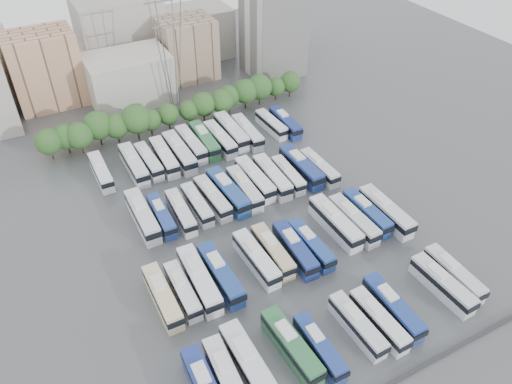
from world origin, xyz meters
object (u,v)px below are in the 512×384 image
bus_r1_s3 (221,274)px  bus_r3_s10 (247,132)px  bus_r1_s13 (386,211)px  bus_r3_s4 (164,157)px  bus_r3_s0 (101,172)px  bus_r3_s2 (134,164)px  bus_r0_s12 (442,284)px  bus_r0_s9 (393,307)px  bus_r3_s9 (231,131)px  bus_r3_s6 (191,144)px  bus_r0_s5 (319,347)px  bus_r1_s6 (273,251)px  bus_r2_s5 (213,198)px  bus_r2_s12 (319,167)px  bus_r3_s8 (220,139)px  bus_r2_s9 (272,177)px  bus_r3_s3 (149,161)px  bus_r3_s7 (205,140)px  bus_r2_s3 (181,212)px  bus_r0_s2 (250,366)px  bus_r2_s10 (288,175)px  bus_r0_s7 (357,325)px  bus_r1_s0 (162,297)px  bus_r0_s1 (227,379)px  bus_r1_s7 (295,249)px  bus_r0_s13 (454,274)px  bus_r1_s5 (256,258)px  bus_r1_s8 (311,245)px  bus_r2_s1 (142,216)px  bus_r2_s11 (301,167)px  apartment_tower (274,26)px  bus_r1_s11 (354,220)px  bus_r1_s1 (183,290)px  bus_r2_s4 (197,204)px  bus_r1_s12 (367,213)px  bus_r3_s5 (179,152)px  bus_r1_s10 (335,222)px  bus_r2_s2 (162,216)px  electricity_pylon (168,36)px  bus_r3_s12 (271,124)px  bus_r0_s8 (379,320)px  bus_r1_s2 (199,279)px  bus_r0_s4 (292,346)px

bus_r1_s3 → bus_r3_s10: size_ratio=1.03×
bus_r1_s13 → bus_r3_s4: size_ratio=1.04×
bus_r3_s0 → bus_r3_s2: 6.66m
bus_r0_s12 → bus_r3_s0: 67.22m
bus_r0_s9 → bus_r3_s9: bearing=91.4°
bus_r3_s6 → bus_r3_s9: bus_r3_s9 is taller
bus_r0_s5 → bus_r1_s6: bus_r1_s6 is taller
bus_r2_s5 → bus_r2_s12: (23.22, -1.07, -0.07)m
bus_r3_s6 → bus_r3_s8: (6.43, -1.12, -0.01)m
bus_r2_s9 → bus_r0_s12: bearing=-72.7°
bus_r3_s3 → bus_r3_s7: bus_r3_s7 is taller
bus_r2_s3 → bus_r3_s3: (-0.05, 18.25, 0.03)m
bus_r0_s2 → bus_r2_s10: bus_r0_s2 is taller
bus_r0_s7 → bus_r1_s0: 29.19m
bus_r0_s1 → bus_r1_s6: (16.64, 17.60, -0.07)m
bus_r3_s2 → bus_r3_s8: size_ratio=1.04×
bus_r2_s9 → bus_r3_s9: size_ratio=0.95×
bus_r1_s7 → bus_r3_s8: size_ratio=0.99×
bus_r0_s13 → bus_r1_s5: bearing=146.9°
bus_r1_s8 → bus_r2_s1: size_ratio=0.86×
bus_r2_s11 → bus_r3_s2: size_ratio=1.03×
apartment_tower → bus_r1_s11: apartment_tower is taller
bus_r1_s1 → bus_r2_s4: size_ratio=1.00×
bus_r1_s0 → bus_r1_s3: bearing=-0.2°
bus_r1_s12 → bus_r3_s5: bearing=124.0°
bus_r1_s0 → bus_r2_s3: size_ratio=1.06×
bus_r1_s0 → bus_r1_s10: 32.75m
bus_r1_s12 → bus_r2_s12: (0.16, 15.89, -0.08)m
apartment_tower → bus_r1_s12: bearing=-104.1°
bus_r1_s6 → bus_r2_s2: size_ratio=1.07×
electricity_pylon → bus_r3_s10: bearing=-65.0°
bus_r3_s2 → bus_r3_s0: bearing=171.4°
bus_r3_s10 → bus_r1_s7: bearing=-102.7°
bus_r1_s10 → bus_r1_s0: bearing=-177.9°
bus_r0_s2 → bus_r2_s12: 47.42m
bus_r3_s12 → bus_r0_s1: bearing=-126.7°
bus_r1_s6 → bus_r0_s8: bearing=-69.3°
bus_r2_s2 → bus_r1_s13: bearing=-25.2°
bus_r2_s11 → bus_r3_s6: size_ratio=1.06×
bus_r0_s7 → bus_r3_s3: bearing=102.9°
bus_r0_s13 → bus_r2_s5: bearing=127.2°
bus_r1_s1 → bus_r3_s4: size_ratio=0.88×
bus_r1_s3 → bus_r2_s10: size_ratio=1.16×
bus_r2_s5 → bus_r3_s12: size_ratio=1.08×
bus_r0_s8 → bus_r2_s5: 38.12m
bus_r1_s2 → bus_r2_s5: size_ratio=1.12×
bus_r2_s1 → bus_r3_s4: size_ratio=1.06×
bus_r3_s10 → bus_r0_s5: bearing=-104.7°
apartment_tower → bus_r0_s4: 91.98m
bus_r2_s2 → bus_r3_s0: 19.48m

